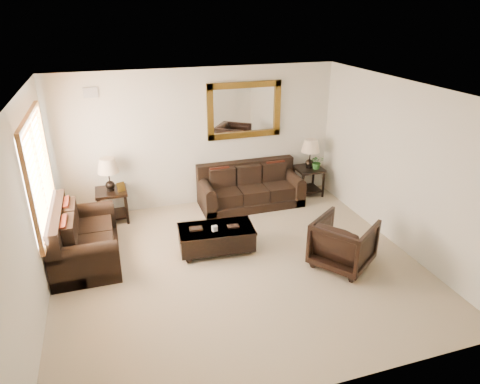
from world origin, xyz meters
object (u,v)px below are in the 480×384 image
object	(u,v)px
loveseat	(81,241)
armchair	(343,241)
end_table_left	(110,181)
coffee_table	(216,236)
sofa	(250,190)
end_table_right	(310,159)

from	to	relation	value
loveseat	armchair	world-z (taller)	loveseat
end_table_left	coffee_table	world-z (taller)	end_table_left
end_table_left	armchair	world-z (taller)	end_table_left
sofa	end_table_left	bearing A→B (deg)	178.23
sofa	loveseat	xyz separation A→B (m)	(-3.21, -1.20, 0.04)
coffee_table	armchair	xyz separation A→B (m)	(1.76, -1.01, 0.17)
loveseat	end_table_right	bearing A→B (deg)	-74.23
end_table_left	end_table_right	xyz separation A→B (m)	(4.02, 0.00, -0.01)
end_table_right	coffee_table	distance (m)	3.00
loveseat	end_table_right	world-z (taller)	end_table_right
loveseat	end_table_left	size ratio (longest dim) A/B	1.34
coffee_table	armchair	size ratio (longest dim) A/B	1.50
sofa	loveseat	world-z (taller)	loveseat
end_table_right	coffee_table	xyz separation A→B (m)	(-2.45, -1.64, -0.54)
end_table_left	sofa	bearing A→B (deg)	-1.77
armchair	end_table_left	bearing A→B (deg)	15.85
end_table_left	loveseat	bearing A→B (deg)	-112.42
loveseat	armchair	distance (m)	4.09
end_table_right	armchair	xyz separation A→B (m)	(-0.70, -2.65, -0.37)
end_table_left	armchair	xyz separation A→B (m)	(3.32, -2.64, -0.38)
coffee_table	armchair	distance (m)	2.03
sofa	coffee_table	bearing A→B (deg)	-125.58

